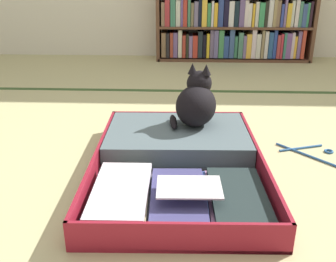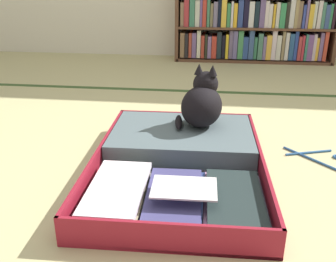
% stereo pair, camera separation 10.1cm
% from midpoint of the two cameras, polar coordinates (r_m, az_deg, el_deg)
% --- Properties ---
extents(ground_plane, '(10.00, 10.00, 0.00)m').
position_cam_midpoint_polar(ground_plane, '(1.50, 3.20, -7.37)').
color(ground_plane, tan).
extents(tatami_border, '(4.80, 0.05, 0.00)m').
position_cam_midpoint_polar(tatami_border, '(2.62, 3.01, 5.97)').
color(tatami_border, '#365226').
rests_on(tatami_border, ground_plane).
extents(bookshelf, '(1.39, 0.26, 0.87)m').
position_cam_midpoint_polar(bookshelf, '(3.59, 9.05, 17.06)').
color(bookshelf, brown).
rests_on(bookshelf, ground_plane).
extents(open_suitcase, '(0.68, 0.95, 0.10)m').
position_cam_midpoint_polar(open_suitcase, '(1.58, -0.55, -3.95)').
color(open_suitcase, maroon).
rests_on(open_suitcase, ground_plane).
extents(black_cat, '(0.24, 0.26, 0.27)m').
position_cam_midpoint_polar(black_cat, '(1.73, 2.57, 4.23)').
color(black_cat, black).
rests_on(black_cat, open_suitcase).
extents(clothes_hanger, '(0.29, 0.30, 0.01)m').
position_cam_midpoint_polar(clothes_hanger, '(1.78, 20.20, -3.53)').
color(clothes_hanger, '#285996').
rests_on(clothes_hanger, ground_plane).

